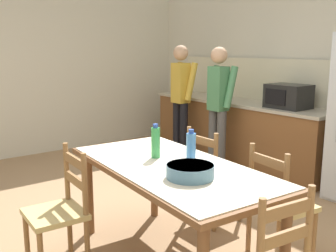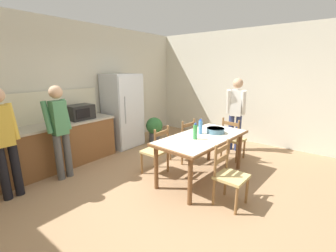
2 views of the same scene
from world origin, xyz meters
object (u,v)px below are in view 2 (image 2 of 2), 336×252
Objects in this scene: bottle_off_centre at (200,127)px; chair_side_far_right at (183,141)px; serving_bowl at (215,130)px; potted_plant at (154,128)px; chair_head_end at (233,139)px; dining_table at (202,141)px; chair_side_far_left at (156,151)px; person_at_counter at (60,128)px; person_at_sink at (4,138)px; bottle_near_centre at (195,132)px; chair_side_near_left at (229,175)px; person_by_table at (236,111)px; refrigerator at (123,111)px; microwave at (80,112)px.

chair_side_far_right is (0.36, 0.60, -0.47)m from bottle_off_centre.
serving_bowl is 2.27m from potted_plant.
chair_head_end is (1.10, -0.18, -0.47)m from bottle_off_centre.
dining_table is at bearing 92.74° from chair_head_end.
person_at_counter is at bearing -46.42° from chair_side_far_left.
dining_table is 3.04m from person_at_sink.
serving_bowl is (0.54, -0.10, -0.07)m from bottle_near_centre.
chair_side_near_left is 1.00× the size of chair_side_far_right.
person_by_table reaches higher than bottle_off_centre.
refrigerator reaches higher than chair_side_far_left.
person_at_counter is at bearing -25.24° from chair_side_far_right.
bottle_off_centre is (0.10, 0.10, 0.21)m from dining_table.
microwave is 0.29× the size of person_by_table.
potted_plant is (1.26, 2.00, -0.52)m from bottle_near_centre.
person_at_sink is (-2.08, 1.95, 0.03)m from bottle_near_centre.
chair_head_end is 3.40m from person_at_counter.
potted_plant is (-0.16, 2.10, -0.06)m from chair_head_end.
serving_bowl is 0.35× the size of chair_side_far_left.
chair_side_far_right and chair_head_end have the same top height.
chair_side_far_left reaches higher than serving_bowl.
person_at_sink is (-2.66, -0.48, 0.04)m from refrigerator.
refrigerator reaches higher than person_by_table.
serving_bowl is at bearing -66.75° from microwave.
serving_bowl is 3.33m from person_at_sink.
serving_bowl is 0.19× the size of person_by_table.
chair_side_far_left reaches higher than dining_table.
person_at_counter is (-2.69, 2.03, 0.48)m from chair_head_end.
dining_table is 1.13× the size of person_at_counter.
microwave is (-1.14, 0.02, 0.14)m from refrigerator.
dining_table is (-0.35, -2.45, -0.20)m from refrigerator.
person_at_counter is at bearing 131.65° from serving_bowl.
serving_bowl is at bearing 97.03° from chair_head_end.
microwave is 3.24m from chair_side_near_left.
chair_head_end is (1.98, -2.54, -0.59)m from microwave.
serving_bowl is 0.35× the size of chair_side_near_left.
refrigerator reaches higher than chair_side_near_left.
dining_table is 0.26m from bottle_off_centre.
refrigerator is 2.53m from serving_bowl.
chair_head_end is 1.36× the size of potted_plant.
bottle_off_centre reaches higher than serving_bowl.
person_by_table is (2.10, -0.65, 0.52)m from chair_side_far_left.
bottle_near_centre reaches higher than chair_head_end.
chair_side_far_left is at bearing 3.49° from chair_side_far_right.
chair_side_near_left is at bearing -84.06° from microwave.
bottle_near_centre reaches higher than chair_side_far_left.
refrigerator is 1.97× the size of chair_head_end.
serving_bowl is at bearing -15.55° from dining_table.
dining_table is at bearing -133.47° from bottle_off_centre.
serving_bowl is at bearing -90.95° from refrigerator.
dining_table is at bearing 59.81° from chair_side_near_left.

